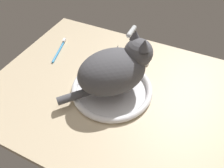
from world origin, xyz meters
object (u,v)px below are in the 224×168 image
(cat, at_px, (117,69))
(toothbrush, at_px, (59,50))
(sink_basin, at_px, (112,89))
(faucet, at_px, (132,49))

(cat, bearing_deg, toothbrush, 162.63)
(sink_basin, xyz_separation_m, cat, (0.01, 0.02, 0.11))
(sink_basin, distance_m, faucet, 0.22)
(faucet, distance_m, cat, 0.21)
(faucet, distance_m, toothbrush, 0.37)
(sink_basin, relative_size, toothbrush, 1.85)
(faucet, height_order, cat, cat)
(sink_basin, height_order, cat, cat)
(cat, xyz_separation_m, toothbrush, (-0.37, 0.12, -0.11))
(faucet, xyz_separation_m, toothbrush, (-0.36, -0.08, -0.06))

